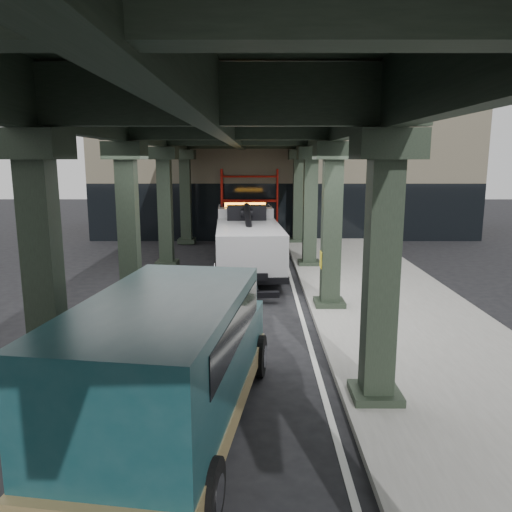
{
  "coord_description": "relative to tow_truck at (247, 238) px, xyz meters",
  "views": [
    {
      "loc": [
        0.39,
        -12.63,
        4.5
      ],
      "look_at": [
        0.37,
        1.81,
        1.7
      ],
      "focal_mm": 35.0,
      "sensor_mm": 36.0,
      "label": 1
    }
  ],
  "objects": [
    {
      "name": "building",
      "position": [
        2.01,
        12.48,
        2.65
      ],
      "size": [
        22.0,
        10.0,
        8.0
      ],
      "primitive_type": "cube",
      "color": "#C6B793",
      "rests_on": "ground"
    },
    {
      "name": "ground",
      "position": [
        0.01,
        -7.52,
        -1.35
      ],
      "size": [
        90.0,
        90.0,
        0.0
      ],
      "primitive_type": "plane",
      "color": "black",
      "rests_on": "ground"
    },
    {
      "name": "viaduct",
      "position": [
        -0.39,
        -5.52,
        4.11
      ],
      "size": [
        7.4,
        32.0,
        6.4
      ],
      "color": "black",
      "rests_on": "ground"
    },
    {
      "name": "lane_stripe",
      "position": [
        1.71,
        -5.52,
        -1.34
      ],
      "size": [
        0.12,
        38.0,
        0.01
      ],
      "primitive_type": "cube",
      "color": "silver",
      "rests_on": "ground"
    },
    {
      "name": "sidewalk",
      "position": [
        4.51,
        -5.52,
        -1.27
      ],
      "size": [
        5.0,
        40.0,
        0.15
      ],
      "primitive_type": "cube",
      "color": "gray",
      "rests_on": "ground"
    },
    {
      "name": "scaffolding",
      "position": [
        0.01,
        7.13,
        0.76
      ],
      "size": [
        3.08,
        0.88,
        4.0
      ],
      "color": "red",
      "rests_on": "ground"
    },
    {
      "name": "tow_truck",
      "position": [
        0.0,
        0.0,
        0.0
      ],
      "size": [
        2.92,
        8.58,
        2.77
      ],
      "rotation": [
        0.0,
        0.0,
        0.06
      ],
      "color": "black",
      "rests_on": "ground"
    },
    {
      "name": "towed_van",
      "position": [
        -0.98,
        -12.6,
        -0.03
      ],
      "size": [
        3.13,
        6.29,
        2.45
      ],
      "rotation": [
        0.0,
        0.0,
        -0.14
      ],
      "color": "#10363B",
      "rests_on": "ground"
    }
  ]
}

